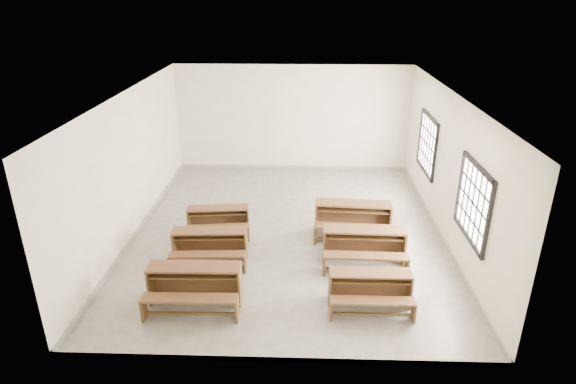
{
  "coord_description": "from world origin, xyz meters",
  "views": [
    {
      "loc": [
        0.34,
        -9.93,
        5.21
      ],
      "look_at": [
        0.0,
        0.0,
        1.0
      ],
      "focal_mm": 30.0,
      "sensor_mm": 36.0,
      "label": 1
    }
  ],
  "objects_px": {
    "desk_set_1": "(210,243)",
    "desk_set_0": "(195,282)",
    "desk_set_3": "(370,287)",
    "desk_set_4": "(364,244)",
    "desk_set_2": "(218,219)",
    "desk_set_5": "(353,216)"
  },
  "relations": [
    {
      "from": "desk_set_1",
      "to": "desk_set_2",
      "type": "xyz_separation_m",
      "value": [
        -0.03,
        1.22,
        -0.03
      ]
    },
    {
      "from": "desk_set_1",
      "to": "desk_set_5",
      "type": "bearing_deg",
      "value": 19.26
    },
    {
      "from": "desk_set_0",
      "to": "desk_set_2",
      "type": "distance_m",
      "value": 2.69
    },
    {
      "from": "desk_set_0",
      "to": "desk_set_3",
      "type": "bearing_deg",
      "value": -0.01
    },
    {
      "from": "desk_set_4",
      "to": "desk_set_5",
      "type": "relative_size",
      "value": 0.95
    },
    {
      "from": "desk_set_3",
      "to": "desk_set_5",
      "type": "bearing_deg",
      "value": 91.7
    },
    {
      "from": "desk_set_4",
      "to": "desk_set_5",
      "type": "distance_m",
      "value": 1.24
    },
    {
      "from": "desk_set_5",
      "to": "desk_set_1",
      "type": "bearing_deg",
      "value": -153.62
    },
    {
      "from": "desk_set_0",
      "to": "desk_set_3",
      "type": "distance_m",
      "value": 3.1
    },
    {
      "from": "desk_set_4",
      "to": "desk_set_0",
      "type": "bearing_deg",
      "value": -152.91
    },
    {
      "from": "desk_set_3",
      "to": "desk_set_4",
      "type": "xyz_separation_m",
      "value": [
        0.05,
        1.45,
        0.06
      ]
    },
    {
      "from": "desk_set_1",
      "to": "desk_set_2",
      "type": "bearing_deg",
      "value": 88.25
    },
    {
      "from": "desk_set_1",
      "to": "desk_set_0",
      "type": "bearing_deg",
      "value": -93.23
    },
    {
      "from": "desk_set_2",
      "to": "desk_set_3",
      "type": "distance_m",
      "value": 4.1
    },
    {
      "from": "desk_set_2",
      "to": "desk_set_0",
      "type": "bearing_deg",
      "value": -95.71
    },
    {
      "from": "desk_set_3",
      "to": "desk_set_4",
      "type": "bearing_deg",
      "value": 88.33
    },
    {
      "from": "desk_set_2",
      "to": "desk_set_4",
      "type": "distance_m",
      "value": 3.4
    },
    {
      "from": "desk_set_1",
      "to": "desk_set_4",
      "type": "bearing_deg",
      "value": -2.78
    },
    {
      "from": "desk_set_3",
      "to": "desk_set_2",
      "type": "bearing_deg",
      "value": 140.2
    },
    {
      "from": "desk_set_2",
      "to": "desk_set_5",
      "type": "relative_size",
      "value": 0.83
    },
    {
      "from": "desk_set_3",
      "to": "desk_set_5",
      "type": "height_order",
      "value": "desk_set_5"
    },
    {
      "from": "desk_set_4",
      "to": "desk_set_2",
      "type": "bearing_deg",
      "value": 161.1
    }
  ]
}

